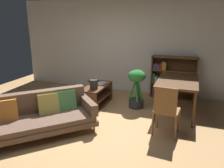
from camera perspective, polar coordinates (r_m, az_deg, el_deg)
ground_plane at (r=4.59m, az=-6.63°, el=-11.16°), size 8.16×8.16×0.00m
back_wall_panel at (r=6.64m, az=3.51°, el=9.67°), size 6.80×0.10×2.70m
fabric_couch at (r=4.50m, az=-18.21°, el=-7.48°), size 2.03×2.06×0.76m
media_console at (r=5.63m, az=-3.94°, el=-2.99°), size 0.46×1.07×0.52m
open_laptop at (r=5.76m, az=-3.53°, el=0.40°), size 0.49×0.40×0.07m
desk_speaker at (r=5.24m, az=-4.71°, el=-0.12°), size 0.19×0.19×0.23m
potted_floor_plant at (r=5.42m, az=6.36°, el=-0.41°), size 0.42×0.45×0.95m
dining_table at (r=5.26m, az=16.51°, el=0.29°), size 0.88×1.46×0.80m
dining_chair_near at (r=4.18m, az=13.75°, el=-6.09°), size 0.48×0.45×0.98m
bookshelf at (r=6.37m, az=14.82°, el=1.78°), size 1.21×0.29×1.16m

